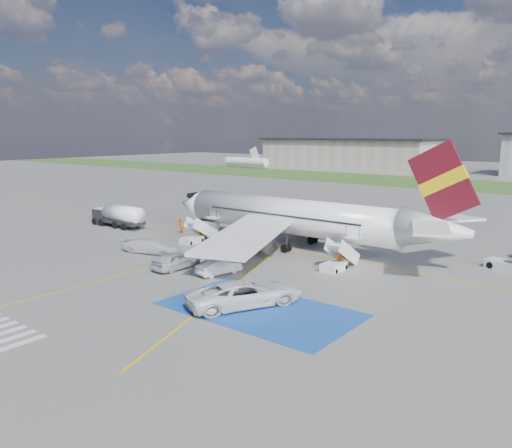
# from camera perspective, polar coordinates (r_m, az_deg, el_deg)

# --- Properties ---
(ground) EXTENTS (400.00, 400.00, 0.00)m
(ground) POSITION_cam_1_polar(r_m,az_deg,el_deg) (45.40, -6.45, -5.60)
(ground) COLOR #60605E
(ground) RESTS_ON ground
(grass_strip) EXTENTS (400.00, 30.00, 0.01)m
(grass_strip) POSITION_cam_1_polar(r_m,az_deg,el_deg) (130.11, 24.64, 3.96)
(grass_strip) COLOR #2D4C1E
(grass_strip) RESTS_ON ground
(taxiway_line_main) EXTENTS (120.00, 0.20, 0.01)m
(taxiway_line_main) POSITION_cam_1_polar(r_m,az_deg,el_deg) (54.25, 2.54, -2.88)
(taxiway_line_main) COLOR gold
(taxiway_line_main) RESTS_ON ground
(taxiway_line_cross) EXTENTS (0.20, 60.00, 0.01)m
(taxiway_line_cross) POSITION_cam_1_polar(r_m,az_deg,el_deg) (43.36, -20.71, -6.98)
(taxiway_line_cross) COLOR gold
(taxiway_line_cross) RESTS_ON ground
(taxiway_line_diag) EXTENTS (20.71, 56.45, 0.01)m
(taxiway_line_diag) POSITION_cam_1_polar(r_m,az_deg,el_deg) (54.25, 2.54, -2.88)
(taxiway_line_diag) COLOR gold
(taxiway_line_diag) RESTS_ON ground
(staging_box) EXTENTS (14.00, 8.00, 0.01)m
(staging_box) POSITION_cam_1_polar(r_m,az_deg,el_deg) (36.21, 0.41, -9.72)
(staging_box) COLOR #19479B
(staging_box) RESTS_ON ground
(terminal_west) EXTENTS (60.00, 22.00, 10.00)m
(terminal_west) POSITION_cam_1_polar(r_m,az_deg,el_deg) (182.45, 10.49, 7.89)
(terminal_west) COLOR gray
(terminal_west) RESTS_ON ground
(airliner) EXTENTS (36.81, 32.95, 11.92)m
(airliner) POSITION_cam_1_polar(r_m,az_deg,el_deg) (54.35, 5.09, 0.76)
(airliner) COLOR silver
(airliner) RESTS_ON ground
(airstairs_fwd) EXTENTS (1.90, 5.20, 3.60)m
(airstairs_fwd) POSITION_cam_1_polar(r_m,az_deg,el_deg) (57.75, -7.05, -1.51)
(airstairs_fwd) COLOR silver
(airstairs_fwd) RESTS_ON ground
(airstairs_aft) EXTENTS (1.90, 5.20, 3.60)m
(airstairs_aft) POSITION_cam_1_polar(r_m,az_deg,el_deg) (46.69, 9.13, -4.42)
(airstairs_aft) COLOR silver
(airstairs_aft) RESTS_ON ground
(fuel_tanker) EXTENTS (8.73, 2.52, 2.97)m
(fuel_tanker) POSITION_cam_1_polar(r_m,az_deg,el_deg) (69.22, -15.45, 0.70)
(fuel_tanker) COLOR black
(fuel_tanker) RESTS_ON ground
(gpu_cart) EXTENTS (2.41, 1.79, 1.83)m
(gpu_cart) POSITION_cam_1_polar(r_m,az_deg,el_deg) (62.13, -5.37, -0.44)
(gpu_cart) COLOR silver
(gpu_cart) RESTS_ON ground
(car_silver_a) EXTENTS (1.98, 4.84, 1.65)m
(car_silver_a) POSITION_cam_1_polar(r_m,az_deg,el_deg) (46.82, -9.11, -4.13)
(car_silver_a) COLOR #AFB0B6
(car_silver_a) RESTS_ON ground
(car_silver_b) EXTENTS (2.26, 4.44, 1.40)m
(car_silver_b) POSITION_cam_1_polar(r_m,az_deg,el_deg) (44.69, -4.27, -4.89)
(car_silver_b) COLOR silver
(car_silver_b) RESTS_ON ground
(van_white_a) EXTENTS (5.57, 7.18, 2.45)m
(van_white_a) POSITION_cam_1_polar(r_m,az_deg,el_deg) (36.52, -1.23, -7.52)
(van_white_a) COLOR silver
(van_white_a) RESTS_ON ground
(van_white_b) EXTENTS (5.45, 3.29, 1.99)m
(van_white_b) POSITION_cam_1_polar(r_m,az_deg,el_deg) (53.29, -11.84, -2.24)
(van_white_b) COLOR silver
(van_white_b) RESTS_ON ground
(crew_fwd) EXTENTS (0.85, 0.74, 1.96)m
(crew_fwd) POSITION_cam_1_polar(r_m,az_deg,el_deg) (58.90, -6.19, -0.90)
(crew_fwd) COLOR orange
(crew_fwd) RESTS_ON ground
(crew_nose) EXTENTS (1.15, 1.15, 1.88)m
(crew_nose) POSITION_cam_1_polar(r_m,az_deg,el_deg) (63.21, -8.61, -0.22)
(crew_nose) COLOR orange
(crew_nose) RESTS_ON ground
(crew_aft) EXTENTS (0.47, 1.11, 1.89)m
(crew_aft) POSITION_cam_1_polar(r_m,az_deg,el_deg) (47.05, 9.66, -3.91)
(crew_aft) COLOR orange
(crew_aft) RESTS_ON ground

